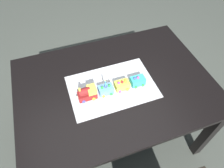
# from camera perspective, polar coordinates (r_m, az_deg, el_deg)

# --- Properties ---
(ground_plane) EXTENTS (8.00, 8.00, 0.00)m
(ground_plane) POSITION_cam_1_polar(r_m,az_deg,el_deg) (2.09, 0.59, -12.84)
(ground_plane) COLOR #474C44
(dining_table) EXTENTS (1.40, 1.00, 0.74)m
(dining_table) POSITION_cam_1_polar(r_m,az_deg,el_deg) (1.54, 0.78, -2.44)
(dining_table) COLOR black
(dining_table) RESTS_ON ground
(cake_board) EXTENTS (0.60, 0.40, 0.00)m
(cake_board) POSITION_cam_1_polar(r_m,az_deg,el_deg) (1.44, 0.00, -0.80)
(cake_board) COLOR silver
(cake_board) RESTS_ON dining_table
(cake_locomotive) EXTENTS (0.14, 0.08, 0.12)m
(cake_locomotive) POSITION_cam_1_polar(r_m,az_deg,el_deg) (1.35, -6.94, -2.55)
(cake_locomotive) COLOR maroon
(cake_locomotive) RESTS_ON cake_board
(cake_car_caboose_sky_blue) EXTENTS (0.10, 0.08, 0.07)m
(cake_car_caboose_sky_blue) POSITION_cam_1_polar(r_m,az_deg,el_deg) (1.38, -1.73, -1.57)
(cake_car_caboose_sky_blue) COLOR #669EEA
(cake_car_caboose_sky_blue) RESTS_ON cake_board
(cake_car_flatbed_lemon) EXTENTS (0.10, 0.08, 0.07)m
(cake_car_flatbed_lemon) POSITION_cam_1_polar(r_m,az_deg,el_deg) (1.41, 2.82, -0.30)
(cake_car_flatbed_lemon) COLOR #F4E04C
(cake_car_flatbed_lemon) RESTS_ON cake_board
(cake_car_tanker_turquoise) EXTENTS (0.10, 0.08, 0.07)m
(cake_car_tanker_turquoise) POSITION_cam_1_polar(r_m,az_deg,el_deg) (1.44, 7.17, 0.90)
(cake_car_tanker_turquoise) COLOR #38B7C6
(cake_car_tanker_turquoise) RESTS_ON cake_board
(birthday_candle) EXTENTS (0.01, 0.01, 0.06)m
(birthday_candle) POSITION_cam_1_polar(r_m,az_deg,el_deg) (1.33, -1.87, 0.34)
(birthday_candle) COLOR #4CA5E5
(birthday_candle) RESTS_ON cake_car_caboose_sky_blue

